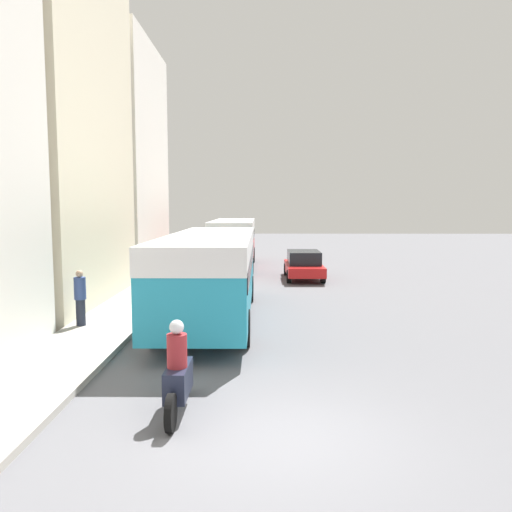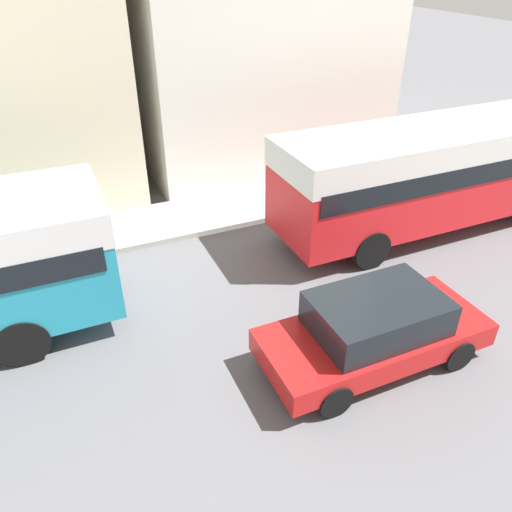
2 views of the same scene
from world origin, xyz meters
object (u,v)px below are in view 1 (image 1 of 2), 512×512
object	(u,v)px
bus_following	(233,237)
bus_lead	(211,264)
motorcycle_behind_lead	(178,376)
car_crossing	(304,264)
pedestrian_near_curb	(80,297)

from	to	relation	value
bus_following	bus_lead	bearing A→B (deg)	-89.92
motorcycle_behind_lead	car_crossing	bearing A→B (deg)	77.47
bus_lead	car_crossing	world-z (taller)	bus_lead
bus_lead	pedestrian_near_curb	world-z (taller)	bus_lead
motorcycle_behind_lead	pedestrian_near_curb	world-z (taller)	pedestrian_near_curb
pedestrian_near_curb	car_crossing	bearing A→B (deg)	54.50
bus_lead	motorcycle_behind_lead	xyz separation A→B (m)	(0.13, -7.46, -1.16)
bus_lead	pedestrian_near_curb	distance (m)	4.15
bus_lead	bus_following	xyz separation A→B (m)	(-0.02, 13.98, 0.03)
motorcycle_behind_lead	pedestrian_near_curb	xyz separation A→B (m)	(-3.92, 5.99, 0.33)
motorcycle_behind_lead	car_crossing	distance (m)	17.09
bus_lead	car_crossing	bearing A→B (deg)	67.41
car_crossing	bus_following	bearing A→B (deg)	128.99
bus_following	pedestrian_near_curb	distance (m)	15.93
bus_following	motorcycle_behind_lead	distance (m)	21.47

